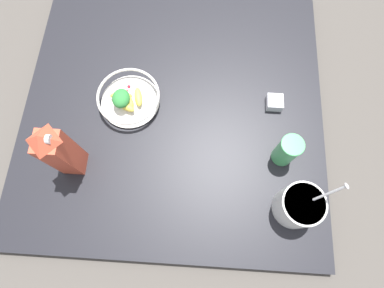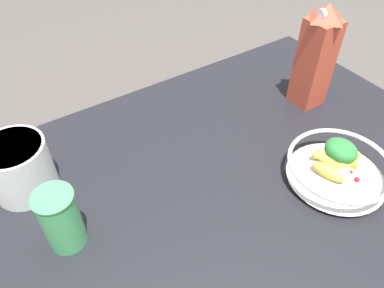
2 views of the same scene
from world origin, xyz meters
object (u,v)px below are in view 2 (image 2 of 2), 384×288
object	(u,v)px
fruit_bowl	(338,167)
yogurt_tub	(18,166)
milk_carton	(316,56)
drinking_cup	(61,218)

from	to	relation	value
fruit_bowl	yogurt_tub	size ratio (longest dim) A/B	0.97
fruit_bowl	milk_carton	xyz separation A→B (m)	(-0.25, 0.16, 0.11)
yogurt_tub	drinking_cup	distance (m)	0.19
milk_carton	drinking_cup	bearing A→B (deg)	-84.35
yogurt_tub	drinking_cup	world-z (taller)	yogurt_tub
fruit_bowl	drinking_cup	size ratio (longest dim) A/B	1.68
yogurt_tub	milk_carton	bearing A→B (deg)	81.83
drinking_cup	milk_carton	bearing A→B (deg)	95.65
drinking_cup	yogurt_tub	bearing A→B (deg)	-170.51
milk_carton	drinking_cup	xyz separation A→B (m)	(0.07, -0.74, -0.07)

